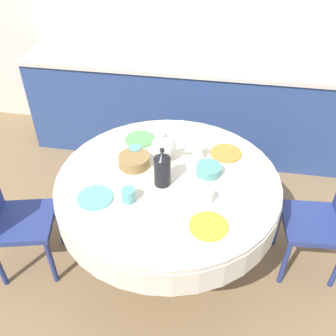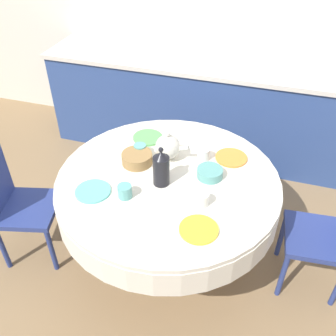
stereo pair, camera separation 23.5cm
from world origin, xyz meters
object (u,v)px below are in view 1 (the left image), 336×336
teapot (164,147)px  chair_right (10,216)px  coffee_carafe (162,169)px  chair_left (327,218)px

teapot → chair_right: bearing=-154.7°
coffee_carafe → teapot: bearing=98.0°
chair_left → coffee_carafe: bearing=93.0°
chair_left → coffee_carafe: (-1.08, -0.15, 0.39)m
coffee_carafe → chair_right: bearing=-168.7°
teapot → coffee_carafe: bearing=-82.0°
coffee_carafe → teapot: size_ratio=1.17×
coffee_carafe → teapot: coffee_carafe is taller
chair_right → teapot: teapot is taller
chair_left → teapot: (-1.12, 0.11, 0.36)m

